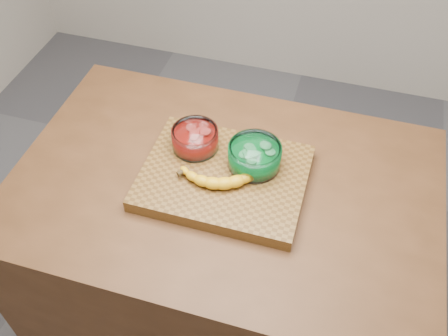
# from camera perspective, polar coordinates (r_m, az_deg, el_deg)

# --- Properties ---
(ground) EXTENTS (3.50, 3.50, 0.00)m
(ground) POSITION_cam_1_polar(r_m,az_deg,el_deg) (2.17, 0.00, -17.32)
(ground) COLOR #5B5B60
(ground) RESTS_ON ground
(counter) EXTENTS (1.20, 0.80, 0.90)m
(counter) POSITION_cam_1_polar(r_m,az_deg,el_deg) (1.77, 0.00, -11.17)
(counter) COLOR #502F18
(counter) RESTS_ON ground
(cutting_board) EXTENTS (0.45, 0.35, 0.04)m
(cutting_board) POSITION_cam_1_polar(r_m,az_deg,el_deg) (1.39, 0.00, -1.11)
(cutting_board) COLOR brown
(cutting_board) RESTS_ON counter
(bowl_red) EXTENTS (0.13, 0.13, 0.06)m
(bowl_red) POSITION_cam_1_polar(r_m,az_deg,el_deg) (1.42, -3.32, 3.35)
(bowl_red) COLOR white
(bowl_red) RESTS_ON cutting_board
(bowl_green) EXTENTS (0.15, 0.15, 0.07)m
(bowl_green) POSITION_cam_1_polar(r_m,az_deg,el_deg) (1.37, 3.50, 1.34)
(bowl_green) COLOR white
(bowl_green) RESTS_ON cutting_board
(banana) EXTENTS (0.25, 0.16, 0.04)m
(banana) POSITION_cam_1_polar(r_m,az_deg,el_deg) (1.36, -0.31, -0.29)
(banana) COLOR gold
(banana) RESTS_ON cutting_board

